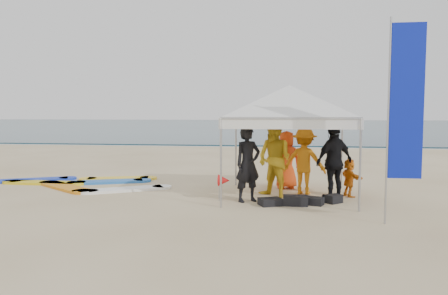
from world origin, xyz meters
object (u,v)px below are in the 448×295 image
canopy_tent (289,86)px  marker_pennant (224,180)px  person_black_a (248,164)px  person_seated (349,178)px  person_orange_a (304,161)px  person_black_b (334,162)px  person_orange_b (286,160)px  person_yellow (274,159)px  feather_flag (405,104)px  surfboard_spread (78,183)px

canopy_tent → marker_pennant: canopy_tent is taller
person_black_a → person_seated: bearing=-14.3°
person_black_a → canopy_tent: (0.96, 0.78, 1.89)m
person_orange_a → person_black_b: bearing=151.0°
person_black_a → person_orange_b: bearing=29.0°
person_seated → canopy_tent: 2.78m
person_yellow → canopy_tent: bearing=56.6°
person_orange_a → person_seated: 1.20m
person_black_b → feather_flag: feather_flag is taller
person_orange_a → feather_flag: 3.65m
person_yellow → feather_flag: 3.67m
feather_flag → person_orange_a: bearing=120.3°
canopy_tent → feather_flag: 3.31m
person_black_b → canopy_tent: size_ratio=0.44×
person_yellow → surfboard_spread: size_ratio=0.33×
person_orange_b → feather_flag: 4.49m
person_black_a → person_black_b: bearing=-21.4°
person_orange_b → person_orange_a: bearing=103.0°
person_seated → surfboard_spread: person_seated is taller
person_black_a → person_yellow: size_ratio=0.94×
person_black_a → canopy_tent: bearing=3.5°
person_black_a → marker_pennant: size_ratio=2.82×
person_yellow → surfboard_spread: (-5.79, 1.13, -0.93)m
person_orange_a → person_black_b: person_black_b is taller
person_yellow → person_orange_a: 0.92m
person_black_a → person_seated: size_ratio=1.87×
person_seated → person_yellow: bearing=78.5°
person_black_a → marker_pennant: (-0.58, -0.00, -0.41)m
person_black_b → person_seated: bearing=-171.6°
feather_flag → surfboard_spread: 9.25m
canopy_tent → person_orange_a: bearing=43.2°
person_yellow → surfboard_spread: 5.97m
surfboard_spread → person_yellow: bearing=-11.1°
person_black_a → person_seated: (2.49, 0.97, -0.42)m
person_orange_b → marker_pennant: person_orange_b is taller
person_seated → feather_flag: size_ratio=0.25×
person_black_b → person_seated: 0.77m
person_yellow → person_black_b: size_ratio=1.03×
person_black_b → person_orange_b: bearing=-88.2°
person_black_a → canopy_tent: canopy_tent is taller
person_orange_a → marker_pennant: person_orange_a is taller
person_orange_b → canopy_tent: bearing=73.7°
marker_pennant → surfboard_spread: size_ratio=0.11×
person_seated → marker_pennant: (-3.06, -0.97, 0.01)m
person_orange_b → feather_flag: (2.16, -3.65, 1.49)m
marker_pennant → canopy_tent: bearing=27.0°
marker_pennant → person_black_b: bearing=11.2°
person_seated → marker_pennant: 3.21m
person_yellow → marker_pennant: 1.44m
person_yellow → person_black_b: bearing=31.8°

